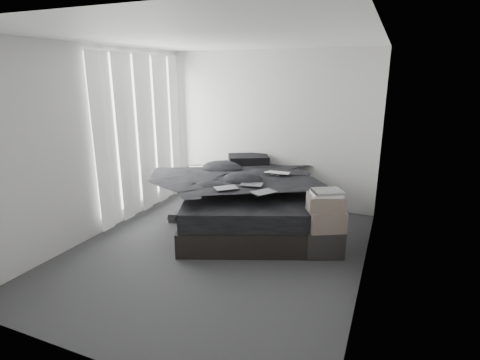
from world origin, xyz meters
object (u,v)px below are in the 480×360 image
at_px(laptop, 276,168).
at_px(box_lower, 323,242).
at_px(bed, 247,214).
at_px(side_stand, 197,188).

relative_size(laptop, box_lower, 0.81).
height_order(bed, side_stand, side_stand).
bearing_deg(laptop, box_lower, -45.44).
relative_size(side_stand, box_lower, 1.52).
height_order(side_stand, box_lower, side_stand).
xyz_separation_m(side_stand, box_lower, (2.30, -0.88, -0.18)).
relative_size(bed, laptop, 6.24).
bearing_deg(box_lower, side_stand, 159.03).
xyz_separation_m(laptop, box_lower, (0.88, -0.78, -0.69)).
distance_m(side_stand, box_lower, 2.47).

